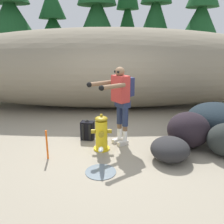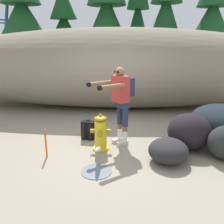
% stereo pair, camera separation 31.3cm
% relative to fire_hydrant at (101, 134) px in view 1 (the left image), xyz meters
% --- Properties ---
extents(ground_plane, '(56.00, 56.00, 0.04)m').
position_rel_fire_hydrant_xyz_m(ground_plane, '(0.27, 0.19, -0.39)').
color(ground_plane, gray).
extents(dirt_embankment, '(13.81, 3.20, 2.68)m').
position_rel_fire_hydrant_xyz_m(dirt_embankment, '(0.27, 3.61, 0.98)').
color(dirt_embankment, gray).
rests_on(dirt_embankment, ground_plane).
extents(fire_hydrant, '(0.43, 0.39, 0.80)m').
position_rel_fire_hydrant_xyz_m(fire_hydrant, '(0.00, 0.00, 0.00)').
color(fire_hydrant, gold).
rests_on(fire_hydrant, ground_plane).
extents(hydrant_water_jet, '(0.55, 1.06, 0.46)m').
position_rel_fire_hydrant_xyz_m(hydrant_water_jet, '(0.00, -0.68, -0.18)').
color(hydrant_water_jet, silver).
rests_on(hydrant_water_jet, ground_plane).
extents(utility_worker, '(1.01, 0.88, 1.73)m').
position_rel_fire_hydrant_xyz_m(utility_worker, '(0.41, 0.30, 0.74)').
color(utility_worker, beige).
rests_on(utility_worker, ground_plane).
extents(spare_backpack, '(0.33, 0.32, 0.47)m').
position_rel_fire_hydrant_xyz_m(spare_backpack, '(-0.34, 0.58, -0.15)').
color(spare_backpack, black).
rests_on(spare_backpack, ground_plane).
extents(boulder_large, '(1.95, 1.95, 0.82)m').
position_rel_fire_hydrant_xyz_m(boulder_large, '(2.79, 0.74, 0.04)').
color(boulder_large, '#1C262D').
rests_on(boulder_large, ground_plane).
extents(boulder_small, '(0.98, 0.93, 0.78)m').
position_rel_fire_hydrant_xyz_m(boulder_small, '(1.89, 0.12, 0.02)').
color(boulder_small, black).
rests_on(boulder_small, ground_plane).
extents(boulder_outlier, '(1.00, 1.02, 0.46)m').
position_rel_fire_hydrant_xyz_m(boulder_outlier, '(1.34, -0.50, -0.14)').
color(boulder_outlier, '#272728').
rests_on(boulder_outlier, ground_plane).
extents(pine_tree_far_left, '(2.94, 2.94, 6.09)m').
position_rel_fire_hydrant_xyz_m(pine_tree_far_left, '(-4.46, 7.72, 3.20)').
color(pine_tree_far_left, '#47331E').
rests_on(pine_tree_far_left, ground_plane).
extents(pine_tree_left, '(2.31, 2.31, 5.19)m').
position_rel_fire_hydrant_xyz_m(pine_tree_left, '(-2.82, 9.44, 2.71)').
color(pine_tree_left, '#47331E').
rests_on(pine_tree_left, ground_plane).
extents(pine_tree_center, '(2.95, 2.95, 6.60)m').
position_rel_fire_hydrant_xyz_m(pine_tree_center, '(-0.33, 7.92, 3.07)').
color(pine_tree_center, '#47331E').
rests_on(pine_tree_center, ground_plane).
extents(pine_tree_right, '(1.86, 1.86, 6.70)m').
position_rel_fire_hydrant_xyz_m(pine_tree_right, '(1.27, 9.27, 3.01)').
color(pine_tree_right, '#47331E').
rests_on(pine_tree_right, ground_plane).
extents(pine_tree_far_right, '(2.37, 2.37, 6.72)m').
position_rel_fire_hydrant_xyz_m(pine_tree_far_right, '(2.56, 8.03, 3.16)').
color(pine_tree_far_right, '#47331E').
rests_on(pine_tree_far_right, ground_plane).
extents(pine_tree_ridge_end, '(2.28, 2.28, 5.63)m').
position_rel_fire_hydrant_xyz_m(pine_tree_ridge_end, '(4.51, 7.10, 3.01)').
color(pine_tree_ridge_end, '#47331E').
rests_on(pine_tree_ridge_end, ground_plane).
extents(survey_stake, '(0.04, 0.04, 0.60)m').
position_rel_fire_hydrant_xyz_m(survey_stake, '(-1.06, -0.41, -0.07)').
color(survey_stake, '#E55914').
rests_on(survey_stake, ground_plane).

